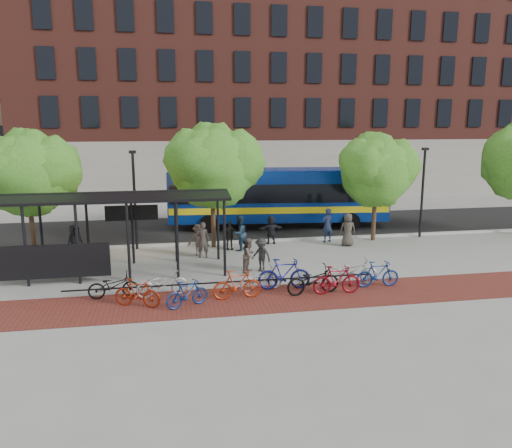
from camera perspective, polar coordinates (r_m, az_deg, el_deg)
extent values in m
plane|color=#9E9E99|center=(24.01, 3.07, -4.22)|extent=(160.00, 160.00, 0.00)
cube|color=black|center=(31.62, -0.25, -0.33)|extent=(160.00, 8.00, 0.01)
cube|color=#B7B7B2|center=(27.77, 1.18, -1.89)|extent=(160.00, 0.25, 0.12)
cube|color=maroon|center=(18.95, 0.61, -8.58)|extent=(24.00, 3.00, 0.01)
cube|color=black|center=(19.61, -3.66, -7.91)|extent=(12.00, 0.05, 0.95)
cube|color=brown|center=(50.96, 7.62, 15.39)|extent=(55.00, 14.00, 20.00)
cube|color=#7A664C|center=(63.94, -20.82, 18.48)|extent=(22.00, 22.00, 30.00)
cylinder|color=black|center=(21.94, -24.87, -2.38)|extent=(0.12, 0.12, 3.30)
cylinder|color=black|center=(24.49, -23.32, -0.88)|extent=(0.12, 0.12, 3.30)
cylinder|color=black|center=(21.51, -19.71, -2.24)|extent=(0.12, 0.12, 3.30)
cylinder|color=black|center=(24.11, -18.70, -0.72)|extent=(0.12, 0.12, 3.30)
cylinder|color=black|center=(21.26, -14.39, -2.07)|extent=(0.12, 0.12, 3.30)
cylinder|color=black|center=(23.89, -13.95, -0.56)|extent=(0.12, 0.12, 3.30)
cylinder|color=black|center=(21.20, -8.99, -1.88)|extent=(0.12, 0.12, 3.30)
cylinder|color=black|center=(23.83, -9.15, -0.39)|extent=(0.12, 0.12, 3.30)
cylinder|color=black|center=(21.32, -3.61, -1.68)|extent=(0.12, 0.12, 3.30)
cylinder|color=black|center=(23.95, -4.36, -0.22)|extent=(0.12, 0.12, 3.30)
cube|color=black|center=(21.81, -22.21, -4.00)|extent=(4.50, 0.08, 1.40)
cube|color=black|center=(21.66, -17.15, 2.88)|extent=(10.60, 1.65, 0.29)
cube|color=black|center=(23.04, -16.75, 3.40)|extent=(10.60, 1.65, 0.29)
cube|color=black|center=(23.78, -16.51, 2.68)|extent=(9.00, 0.10, 0.40)
cube|color=black|center=(23.84, -14.02, 1.25)|extent=(2.40, 0.12, 0.70)
cube|color=#FF7200|center=(23.92, -14.01, 1.29)|extent=(2.20, 0.02, 0.55)
cylinder|color=#382619|center=(27.15, -24.17, -0.80)|extent=(0.24, 0.24, 2.38)
sphere|color=#32761F|center=(26.74, -24.66, 5.05)|extent=(4.00, 4.00, 4.00)
sphere|color=#32761F|center=(26.68, -22.52, 5.86)|extent=(3.20, 3.20, 3.20)
sphere|color=#32761F|center=(26.63, -26.56, 5.73)|extent=(3.00, 3.00, 3.00)
sphere|color=#32761F|center=(27.04, -24.39, 6.84)|extent=(2.80, 2.80, 2.80)
cylinder|color=#382619|center=(26.41, -4.90, 0.03)|extent=(0.24, 0.24, 2.52)
sphere|color=#32761F|center=(25.99, -5.01, 6.39)|extent=(4.20, 4.20, 4.20)
sphere|color=#32761F|center=(26.27, -2.77, 7.13)|extent=(3.36, 3.36, 3.36)
sphere|color=#32761F|center=(25.59, -6.85, 7.17)|extent=(3.15, 3.15, 3.15)
sphere|color=#32761F|center=(26.33, -4.91, 8.21)|extent=(2.94, 2.94, 2.94)
cylinder|color=#382619|center=(28.67, 13.31, 0.42)|extent=(0.24, 0.24, 2.27)
sphere|color=#32761F|center=(28.29, 13.56, 5.71)|extent=(3.80, 3.80, 3.80)
sphere|color=#32761F|center=(28.84, 15.17, 6.34)|extent=(3.04, 3.04, 3.04)
sphere|color=#32761F|center=(27.69, 12.40, 6.47)|extent=(2.85, 2.85, 2.85)
sphere|color=#32761F|center=(28.63, 13.50, 7.39)|extent=(2.66, 2.66, 2.66)
cylinder|color=black|center=(26.44, -13.68, 2.48)|extent=(0.14, 0.14, 5.00)
cube|color=black|center=(26.17, -13.95, 8.00)|extent=(0.35, 0.20, 0.15)
cylinder|color=black|center=(30.03, 18.47, 3.27)|extent=(0.14, 0.14, 5.00)
cube|color=black|center=(29.80, 18.79, 8.13)|extent=(0.35, 0.20, 0.15)
cube|color=navy|center=(31.40, 2.53, 3.38)|extent=(13.76, 4.28, 3.10)
cube|color=black|center=(31.36, 2.53, 3.84)|extent=(13.50, 4.30, 1.13)
cube|color=yellow|center=(31.52, 2.52, 2.01)|extent=(13.63, 4.32, 0.39)
cube|color=navy|center=(31.22, 2.55, 6.10)|extent=(13.46, 3.96, 0.20)
cylinder|color=black|center=(29.99, -5.40, 0.01)|extent=(1.11, 0.42, 1.08)
cylinder|color=black|center=(32.87, -5.32, 1.03)|extent=(1.11, 0.42, 1.08)
cylinder|color=black|center=(31.06, 10.79, 0.26)|extent=(1.11, 0.42, 1.08)
cylinder|color=black|center=(33.85, 9.51, 1.23)|extent=(1.11, 0.42, 1.08)
imported|color=black|center=(19.66, -15.98, -6.78)|extent=(1.90, 0.73, 0.99)
imported|color=maroon|center=(18.53, -13.41, -7.68)|extent=(1.80, 1.11, 1.05)
imported|color=#A1A0A3|center=(19.44, -10.66, -6.64)|extent=(2.09, 1.11, 1.04)
imported|color=navy|center=(18.20, -7.87, -7.90)|extent=(1.70, 1.11, 1.00)
imported|color=#A02B0E|center=(18.82, -2.17, -6.93)|extent=(1.90, 0.66, 1.12)
imported|color=#949497|center=(19.78, 0.59, -6.26)|extent=(1.91, 1.04, 0.95)
imported|color=navy|center=(19.86, 3.23, -5.72)|extent=(2.13, 0.72, 1.26)
imported|color=black|center=(19.44, 6.53, -6.39)|extent=(2.21, 1.00, 1.12)
imported|color=maroon|center=(19.58, 9.20, -6.32)|extent=(1.90, 0.59, 1.13)
imported|color=#B8B9BB|center=(20.85, 10.84, -5.27)|extent=(2.24, 1.08, 1.13)
imported|color=navy|center=(20.72, 13.74, -5.58)|extent=(1.80, 0.53, 1.08)
imported|color=black|center=(25.34, -19.97, -2.00)|extent=(1.02, 1.00, 1.77)
imported|color=#403833|center=(24.44, -6.11, -1.81)|extent=(0.71, 0.51, 1.80)
imported|color=#1B2F41|center=(25.67, -1.90, -1.05)|extent=(1.13, 1.11, 1.84)
imported|color=brown|center=(24.88, -6.61, -1.83)|extent=(1.09, 0.71, 1.59)
imported|color=black|center=(25.91, -3.08, -1.30)|extent=(0.90, 0.38, 1.53)
imported|color=black|center=(27.14, 1.71, -0.67)|extent=(1.49, 0.65, 1.55)
imported|color=#3C3730|center=(27.07, 10.44, -0.63)|extent=(0.91, 0.63, 1.79)
imported|color=#1C2441|center=(27.77, 8.14, -0.15)|extent=(0.79, 0.65, 1.88)
imported|color=brown|center=(22.03, -0.78, -3.58)|extent=(0.90, 0.95, 1.54)
imported|color=#252525|center=(22.12, 0.60, -3.55)|extent=(1.10, 1.09, 1.52)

